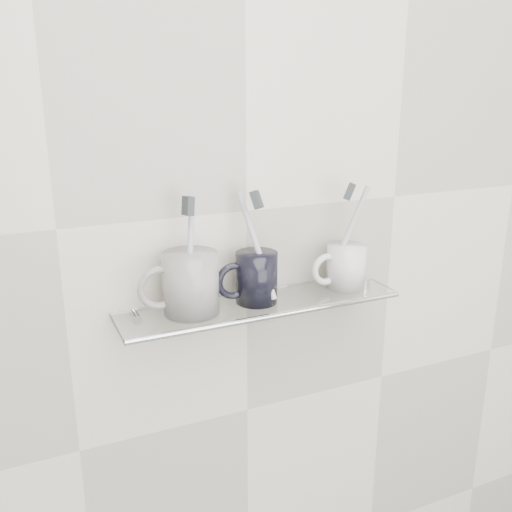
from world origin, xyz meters
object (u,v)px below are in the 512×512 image
mug_center (257,277)px  mug_left (191,283)px  mug_right (346,266)px  shelf_glass (261,304)px

mug_center → mug_left: bearing=178.1°
mug_center → mug_right: mug_center is taller
mug_center → mug_right: bearing=-1.9°
mug_left → mug_right: size_ratio=1.28×
shelf_glass → mug_left: 0.14m
shelf_glass → mug_center: bearing=140.3°
shelf_glass → mug_center: (-0.01, 0.00, 0.05)m
shelf_glass → mug_center: mug_center is taller
mug_left → mug_right: 0.30m
shelf_glass → mug_right: size_ratio=6.19×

